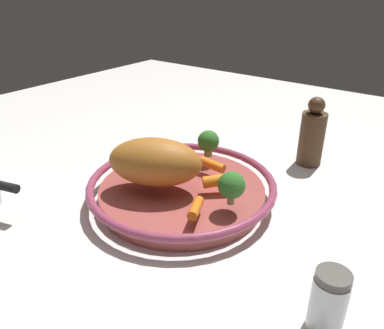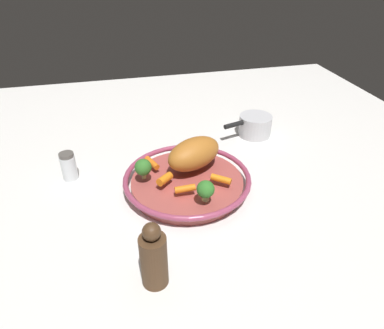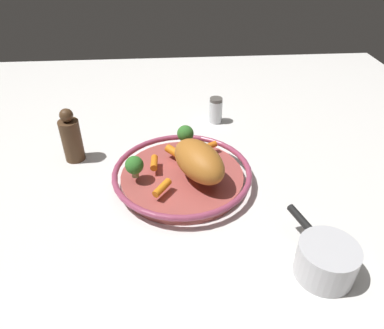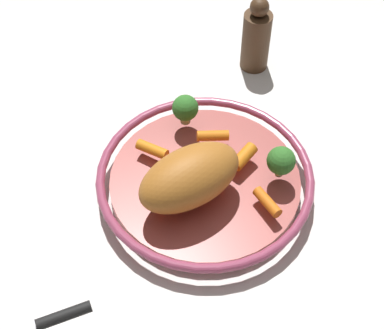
{
  "view_description": "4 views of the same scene",
  "coord_description": "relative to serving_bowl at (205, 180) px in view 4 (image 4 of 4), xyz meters",
  "views": [
    {
      "loc": [
        -0.48,
        -0.39,
        0.38
      ],
      "look_at": [
        0.01,
        -0.02,
        0.08
      ],
      "focal_mm": 35.34,
      "sensor_mm": 36.0,
      "label": 1
    },
    {
      "loc": [
        0.77,
        -0.17,
        0.59
      ],
      "look_at": [
        0.0,
        0.01,
        0.08
      ],
      "focal_mm": 32.77,
      "sensor_mm": 36.0,
      "label": 2
    },
    {
      "loc": [
        0.03,
        0.73,
        0.58
      ],
      "look_at": [
        -0.02,
        0.01,
        0.06
      ],
      "focal_mm": 33.69,
      "sensor_mm": 36.0,
      "label": 3
    },
    {
      "loc": [
        -0.57,
        0.08,
        0.78
      ],
      "look_at": [
        -0.0,
        0.02,
        0.07
      ],
      "focal_mm": 54.44,
      "sensor_mm": 36.0,
      "label": 4
    }
  ],
  "objects": [
    {
      "name": "ground_plane",
      "position": [
        0.0,
        0.0,
        -0.02
      ],
      "size": [
        1.93,
        1.93,
        0.0
      ],
      "primitive_type": "plane",
      "color": "silver"
    },
    {
      "name": "broccoli_floret_small",
      "position": [
        -0.02,
        -0.12,
        0.05
      ],
      "size": [
        0.05,
        0.05,
        0.06
      ],
      "color": "#98A866",
      "rests_on": "serving_bowl"
    },
    {
      "name": "baby_carrot_right",
      "position": [
        0.05,
        0.08,
        0.03
      ],
      "size": [
        0.05,
        0.06,
        0.02
      ],
      "primitive_type": "cylinder",
      "rotation": [
        1.52,
        0.0,
        5.66
      ],
      "color": "orange",
      "rests_on": "serving_bowl"
    },
    {
      "name": "serving_bowl",
      "position": [
        0.0,
        0.0,
        0.0
      ],
      "size": [
        0.35,
        0.35,
        0.04
      ],
      "color": "#A84C47",
      "rests_on": "ground_plane"
    },
    {
      "name": "baby_carrot_left",
      "position": [
        0.07,
        -0.02,
        0.03
      ],
      "size": [
        0.02,
        0.05,
        0.02
      ],
      "primitive_type": "cylinder",
      "rotation": [
        1.52,
        0.0,
        3.12
      ],
      "color": "orange",
      "rests_on": "serving_bowl"
    },
    {
      "name": "baby_carrot_near_rim",
      "position": [
        -0.07,
        -0.09,
        0.03
      ],
      "size": [
        0.06,
        0.04,
        0.02
      ],
      "primitive_type": "cylinder",
      "rotation": [
        1.5,
        0.0,
        5.14
      ],
      "color": "orange",
      "rests_on": "serving_bowl"
    },
    {
      "name": "pepper_mill",
      "position": [
        0.29,
        -0.13,
        0.05
      ],
      "size": [
        0.05,
        0.05,
        0.16
      ],
      "color": "#4C331E",
      "rests_on": "ground_plane"
    },
    {
      "name": "roast_chicken_piece",
      "position": [
        -0.04,
        0.03,
        0.06
      ],
      "size": [
        0.16,
        0.19,
        0.09
      ],
      "primitive_type": "ellipsoid",
      "rotation": [
        0.0,
        0.0,
        2.04
      ],
      "color": "#B56A26",
      "rests_on": "serving_bowl"
    },
    {
      "name": "broccoli_floret_large",
      "position": [
        0.12,
        0.02,
        0.05
      ],
      "size": [
        0.04,
        0.04,
        0.06
      ],
      "color": "#97A966",
      "rests_on": "serving_bowl"
    },
    {
      "name": "baby_carrot_back",
      "position": [
        0.02,
        -0.06,
        0.03
      ],
      "size": [
        0.05,
        0.05,
        0.03
      ],
      "primitive_type": "cylinder",
      "rotation": [
        1.66,
        0.0,
        3.92
      ],
      "color": "orange",
      "rests_on": "serving_bowl"
    }
  ]
}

